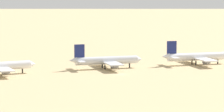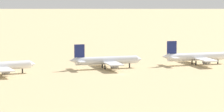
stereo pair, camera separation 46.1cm
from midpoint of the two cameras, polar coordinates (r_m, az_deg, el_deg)
The scene contains 3 objects.
ground at distance 267.67m, azimuth 0.94°, elevation -1.75°, with size 4000.00×4000.00×0.00m, color tan.
parked_jet_navy_2 at distance 285.17m, azimuth -0.55°, elevation -0.43°, with size 36.17×30.77×11.96m.
parked_jet_navy_3 at distance 302.47m, azimuth 8.01°, elevation -0.07°, with size 36.91×31.37×12.20m.
Camera 2 is at (-115.54, -238.18, 39.56)m, focal length 96.43 mm.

